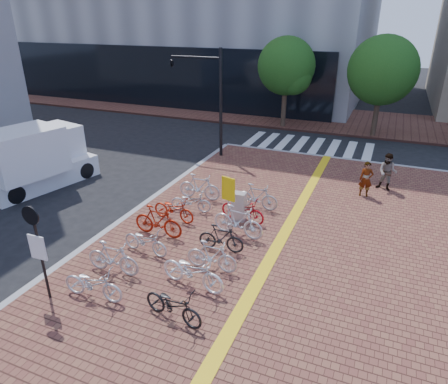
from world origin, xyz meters
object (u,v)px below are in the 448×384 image
at_px(bike_11, 238,221).
at_px(pedestrian_b, 387,172).
at_px(bike_4, 174,209).
at_px(yellow_sign, 228,194).
at_px(bike_0, 93,283).
at_px(bike_6, 199,187).
at_px(bike_12, 243,210).
at_px(utility_box, 239,206).
at_px(notice_sign, 37,242).
at_px(bike_13, 257,197).
at_px(bike_3, 158,221).
at_px(bike_9, 212,256).
at_px(bike_10, 221,238).
at_px(bike_1, 113,258).
at_px(bike_7, 173,305).
at_px(traffic_light_pole, 198,82).
at_px(bike_2, 145,241).
at_px(bike_5, 191,201).
at_px(bike_8, 193,271).
at_px(pedestrian_a, 366,179).

distance_m(bike_11, pedestrian_b, 7.82).
distance_m(bike_4, bike_11, 2.65).
bearing_deg(yellow_sign, bike_0, -110.67).
bearing_deg(yellow_sign, bike_6, 137.32).
relative_size(bike_12, yellow_sign, 0.89).
xyz_separation_m(bike_0, utility_box, (2.02, 5.81, 0.09)).
height_order(bike_12, pedestrian_b, pedestrian_b).
relative_size(bike_12, notice_sign, 0.64).
height_order(bike_11, bike_12, bike_11).
bearing_deg(bike_6, yellow_sign, -135.84).
distance_m(bike_12, bike_13, 1.21).
height_order(bike_3, bike_9, bike_3).
distance_m(bike_4, yellow_sign, 2.33).
bearing_deg(pedestrian_b, bike_10, -109.66).
relative_size(bike_1, bike_9, 1.07).
distance_m(bike_7, traffic_light_pole, 14.03).
relative_size(bike_4, pedestrian_b, 1.05).
relative_size(bike_0, bike_3, 0.97).
relative_size(bike_2, bike_6, 0.91).
distance_m(bike_9, yellow_sign, 2.79).
relative_size(bike_1, traffic_light_pole, 0.31).
relative_size(bike_5, utility_box, 1.46).
xyz_separation_m(bike_9, yellow_sign, (-0.52, 2.59, 0.90)).
bearing_deg(pedestrian_b, bike_8, -103.56).
distance_m(bike_2, bike_4, 2.38).
bearing_deg(notice_sign, bike_1, 60.79).
bearing_deg(bike_8, bike_2, 71.74).
xyz_separation_m(bike_5, pedestrian_b, (6.98, 5.25, 0.40)).
xyz_separation_m(bike_12, traffic_light_pole, (-5.09, 6.81, 3.43)).
distance_m(bike_8, pedestrian_a, 9.35).
bearing_deg(utility_box, bike_7, -85.98).
height_order(bike_8, bike_13, bike_8).
xyz_separation_m(bike_1, traffic_light_pole, (-2.67, 11.42, 3.38)).
bearing_deg(bike_0, bike_12, -25.01).
height_order(bike_5, yellow_sign, yellow_sign).
bearing_deg(bike_4, bike_3, -171.42).
bearing_deg(bike_7, traffic_light_pole, 32.24).
height_order(bike_5, bike_10, bike_10).
xyz_separation_m(bike_11, pedestrian_b, (4.60, 6.33, 0.26)).
relative_size(bike_7, pedestrian_a, 1.15).
relative_size(pedestrian_b, traffic_light_pole, 0.29).
relative_size(bike_1, pedestrian_b, 1.04).
bearing_deg(traffic_light_pole, yellow_sign, -57.57).
relative_size(bike_6, bike_7, 1.04).
bearing_deg(bike_4, bike_8, -137.87).
bearing_deg(yellow_sign, bike_5, 159.01).
height_order(bike_11, pedestrian_a, pedestrian_a).
height_order(pedestrian_a, utility_box, pedestrian_a).
relative_size(bike_5, bike_11, 0.86).
bearing_deg(utility_box, bike_10, -84.11).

